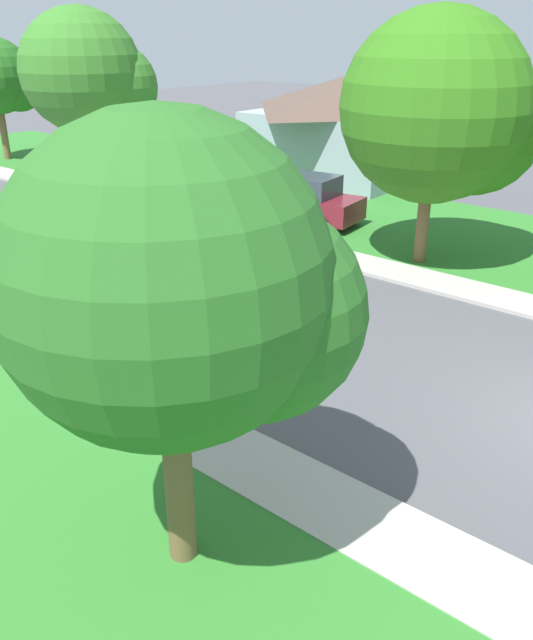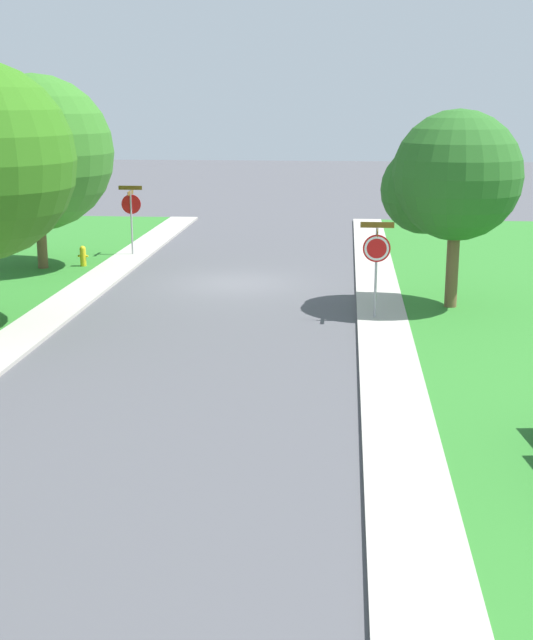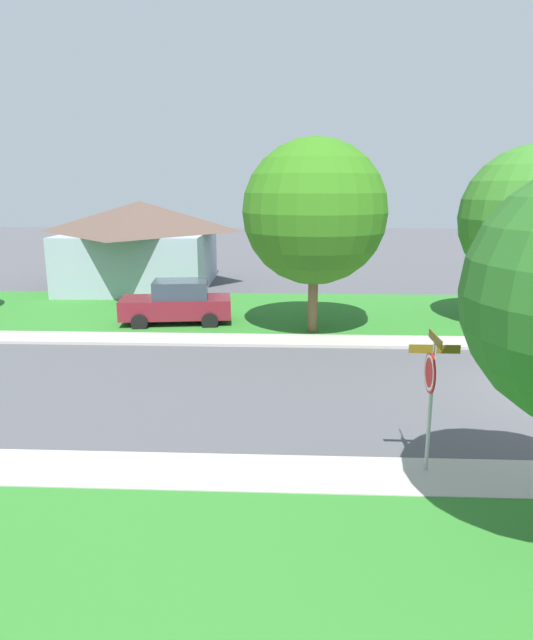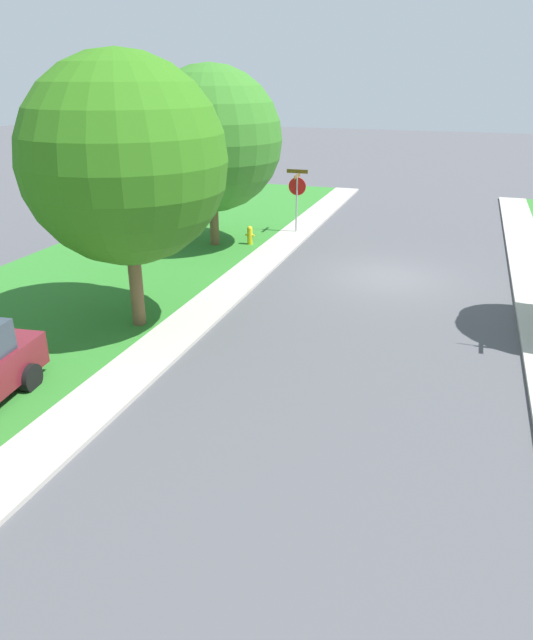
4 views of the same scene
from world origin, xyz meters
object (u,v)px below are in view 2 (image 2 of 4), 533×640
at_px(stop_sign_near_corner, 131,208).
at_px(tree_sidewalk_near, 449,179).
at_px(tree_across_left, 30,157).
at_px(fire_hydrant, 83,256).
at_px(stop_sign_far_corner, 376,254).

distance_m(stop_sign_near_corner, tree_sidewalk_near, 13.79).
bearing_deg(tree_across_left, tree_sidewalk_near, 160.81).
relative_size(tree_across_left, fire_hydrant, 8.31).
relative_size(stop_sign_near_corner, tree_sidewalk_near, 0.48).
distance_m(stop_sign_near_corner, stop_sign_far_corner, 13.22).
height_order(tree_sidewalk_near, fire_hydrant, tree_sidewalk_near).
bearing_deg(stop_sign_near_corner, stop_sign_far_corner, 133.98).
distance_m(tree_across_left, fire_hydrant, 3.94).
bearing_deg(stop_sign_near_corner, tree_across_left, 44.78).
bearing_deg(stop_sign_far_corner, tree_across_left, -28.92).
xyz_separation_m(stop_sign_near_corner, tree_across_left, (2.88, 2.85, 2.12)).
height_order(stop_sign_near_corner, stop_sign_far_corner, same).
relative_size(stop_sign_near_corner, tree_across_left, 0.40).
xyz_separation_m(stop_sign_near_corner, fire_hydrant, (1.22, 2.59, -1.45)).
relative_size(tree_sidewalk_near, fire_hydrant, 6.95).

